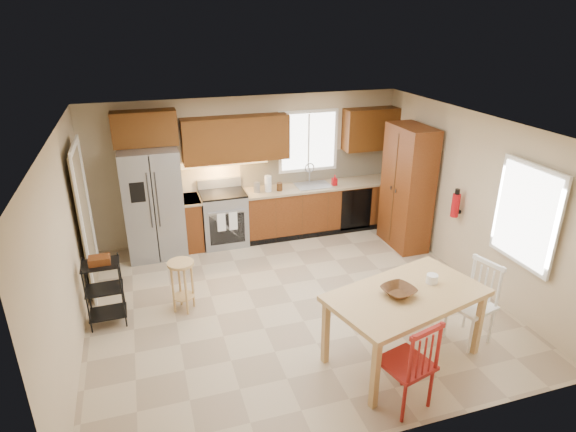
{
  "coord_description": "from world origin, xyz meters",
  "views": [
    {
      "loc": [
        -1.8,
        -5.51,
        3.75
      ],
      "look_at": [
        0.06,
        0.4,
        1.15
      ],
      "focal_mm": 30.0,
      "sensor_mm": 36.0,
      "label": 1
    }
  ],
  "objects_px": {
    "dining_table": "(403,326)",
    "utility_cart": "(105,292)",
    "range_stove": "(224,219)",
    "table_bowl": "(398,295)",
    "fire_extinguisher": "(455,205)",
    "pantry": "(407,188)",
    "bar_stool": "(183,286)",
    "chair_white": "(471,304)",
    "refrigerator": "(153,203)",
    "soap_bottle": "(335,180)",
    "chair_red": "(406,362)",
    "table_jar": "(432,281)"
  },
  "relations": [
    {
      "from": "bar_stool",
      "to": "dining_table",
      "type": "bearing_deg",
      "value": -62.12
    },
    {
      "from": "fire_extinguisher",
      "to": "table_bowl",
      "type": "relative_size",
      "value": 1.01
    },
    {
      "from": "pantry",
      "to": "table_bowl",
      "type": "relative_size",
      "value": 5.87
    },
    {
      "from": "pantry",
      "to": "soap_bottle",
      "type": "bearing_deg",
      "value": 136.55
    },
    {
      "from": "pantry",
      "to": "utility_cart",
      "type": "bearing_deg",
      "value": -169.04
    },
    {
      "from": "refrigerator",
      "to": "bar_stool",
      "type": "bearing_deg",
      "value": -82.89
    },
    {
      "from": "fire_extinguisher",
      "to": "range_stove",
      "type": "bearing_deg",
      "value": 147.38
    },
    {
      "from": "soap_bottle",
      "to": "dining_table",
      "type": "height_order",
      "value": "soap_bottle"
    },
    {
      "from": "range_stove",
      "to": "table_jar",
      "type": "height_order",
      "value": "table_jar"
    },
    {
      "from": "chair_red",
      "to": "utility_cart",
      "type": "xyz_separation_m",
      "value": [
        -2.96,
        2.41,
        -0.06
      ]
    },
    {
      "from": "pantry",
      "to": "bar_stool",
      "type": "distance_m",
      "value": 4.07
    },
    {
      "from": "utility_cart",
      "to": "range_stove",
      "type": "bearing_deg",
      "value": 44.42
    },
    {
      "from": "pantry",
      "to": "utility_cart",
      "type": "xyz_separation_m",
      "value": [
        -4.88,
        -0.94,
        -0.59
      ]
    },
    {
      "from": "fire_extinguisher",
      "to": "table_jar",
      "type": "distance_m",
      "value": 2.09
    },
    {
      "from": "fire_extinguisher",
      "to": "chair_white",
      "type": "xyz_separation_m",
      "value": [
        -0.82,
        -1.61,
        -0.58
      ]
    },
    {
      "from": "table_jar",
      "to": "chair_white",
      "type": "bearing_deg",
      "value": -6.13
    },
    {
      "from": "refrigerator",
      "to": "fire_extinguisher",
      "type": "xyz_separation_m",
      "value": [
        4.33,
        -1.98,
        0.19
      ]
    },
    {
      "from": "range_stove",
      "to": "table_bowl",
      "type": "relative_size",
      "value": 2.57
    },
    {
      "from": "pantry",
      "to": "table_bowl",
      "type": "distance_m",
      "value": 3.19
    },
    {
      "from": "soap_bottle",
      "to": "table_bowl",
      "type": "bearing_deg",
      "value": -101.5
    },
    {
      "from": "dining_table",
      "to": "refrigerator",
      "type": "bearing_deg",
      "value": 110.23
    },
    {
      "from": "pantry",
      "to": "utility_cart",
      "type": "height_order",
      "value": "pantry"
    },
    {
      "from": "fire_extinguisher",
      "to": "chair_white",
      "type": "distance_m",
      "value": 1.9
    },
    {
      "from": "dining_table",
      "to": "utility_cart",
      "type": "relative_size",
      "value": 1.92
    },
    {
      "from": "table_jar",
      "to": "fire_extinguisher",
      "type": "bearing_deg",
      "value": 48.12
    },
    {
      "from": "dining_table",
      "to": "bar_stool",
      "type": "height_order",
      "value": "dining_table"
    },
    {
      "from": "utility_cart",
      "to": "table_bowl",
      "type": "bearing_deg",
      "value": -29.91
    },
    {
      "from": "chair_red",
      "to": "bar_stool",
      "type": "distance_m",
      "value": 3.14
    },
    {
      "from": "pantry",
      "to": "chair_white",
      "type": "xyz_separation_m",
      "value": [
        -0.62,
        -2.66,
        -0.53
      ]
    },
    {
      "from": "pantry",
      "to": "chair_red",
      "type": "height_order",
      "value": "pantry"
    },
    {
      "from": "dining_table",
      "to": "table_bowl",
      "type": "relative_size",
      "value": 4.94
    },
    {
      "from": "bar_stool",
      "to": "range_stove",
      "type": "bearing_deg",
      "value": 39.64
    },
    {
      "from": "table_bowl",
      "to": "bar_stool",
      "type": "height_order",
      "value": "table_bowl"
    },
    {
      "from": "fire_extinguisher",
      "to": "utility_cart",
      "type": "height_order",
      "value": "fire_extinguisher"
    },
    {
      "from": "refrigerator",
      "to": "dining_table",
      "type": "distance_m",
      "value": 4.47
    },
    {
      "from": "chair_red",
      "to": "chair_white",
      "type": "height_order",
      "value": "same"
    },
    {
      "from": "fire_extinguisher",
      "to": "bar_stool",
      "type": "xyz_separation_m",
      "value": [
        -4.1,
        0.13,
        -0.73
      ]
    },
    {
      "from": "chair_white",
      "to": "table_bowl",
      "type": "xyz_separation_m",
      "value": [
        -1.06,
        -0.05,
        0.35
      ]
    },
    {
      "from": "dining_table",
      "to": "chair_white",
      "type": "xyz_separation_m",
      "value": [
        0.95,
        0.05,
        0.09
      ]
    },
    {
      "from": "pantry",
      "to": "dining_table",
      "type": "distance_m",
      "value": 3.19
    },
    {
      "from": "fire_extinguisher",
      "to": "table_bowl",
      "type": "height_order",
      "value": "fire_extinguisher"
    },
    {
      "from": "fire_extinguisher",
      "to": "chair_white",
      "type": "height_order",
      "value": "fire_extinguisher"
    },
    {
      "from": "range_stove",
      "to": "fire_extinguisher",
      "type": "distance_m",
      "value": 3.83
    },
    {
      "from": "chair_red",
      "to": "table_jar",
      "type": "xyz_separation_m",
      "value": [
        0.74,
        0.76,
        0.39
      ]
    },
    {
      "from": "pantry",
      "to": "utility_cart",
      "type": "relative_size",
      "value": 2.28
    },
    {
      "from": "chair_red",
      "to": "chair_white",
      "type": "relative_size",
      "value": 1.0
    },
    {
      "from": "refrigerator",
      "to": "soap_bottle",
      "type": "distance_m",
      "value": 3.18
    },
    {
      "from": "range_stove",
      "to": "soap_bottle",
      "type": "relative_size",
      "value": 4.82
    },
    {
      "from": "refrigerator",
      "to": "table_jar",
      "type": "xyz_separation_m",
      "value": [
        2.94,
        -3.52,
        -0.0
      ]
    },
    {
      "from": "range_stove",
      "to": "fire_extinguisher",
      "type": "xyz_separation_m",
      "value": [
        3.18,
        -2.04,
        0.64
      ]
    }
  ]
}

